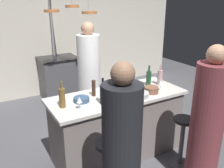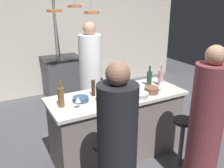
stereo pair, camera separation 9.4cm
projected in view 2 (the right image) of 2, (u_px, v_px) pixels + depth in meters
The scene contains 22 objects.
ground_plane at pixel (117, 153), 3.47m from camera, with size 9.00×9.00×0.00m, color #4C4C51.
back_wall at pixel (54, 35), 5.40m from camera, with size 6.40×0.16×2.60m, color beige.
kitchen_island at pixel (117, 125), 3.31m from camera, with size 1.80×0.72×0.90m.
stove_range at pixel (62, 77), 5.35m from camera, with size 0.80×0.64×0.89m.
chef at pixel (91, 79), 4.06m from camera, with size 0.37×0.37×1.74m.
bar_stool_right at pixel (182, 141), 3.09m from camera, with size 0.28×0.28×0.68m.
guest_right at pixel (205, 128), 2.61m from camera, with size 0.35×0.35×1.67m.
bar_stool_left at pixel (105, 168), 2.60m from camera, with size 0.28×0.28×0.68m.
guest_left at pixel (117, 158), 2.15m from camera, with size 0.34×0.34×1.63m.
overhead_pot_rack at pixel (67, 21), 4.54m from camera, with size 0.91×1.30×2.17m.
cutting_board at pixel (116, 88), 3.35m from camera, with size 0.32×0.22×0.02m, color #997047.
pepper_mill at pixel (93, 88), 3.10m from camera, with size 0.05×0.05×0.21m, color #382319.
wine_bottle_amber at pixel (61, 97), 2.78m from camera, with size 0.07×0.07×0.31m.
wine_bottle_dark at pixel (102, 94), 2.86m from camera, with size 0.07×0.07×0.32m.
wine_bottle_rose at pixel (161, 78), 3.46m from camera, with size 0.07×0.07×0.30m.
wine_bottle_green at pixel (149, 78), 3.45m from camera, with size 0.07×0.07×0.29m.
wine_glass_near_right_guest at pixel (135, 84), 3.23m from camera, with size 0.07×0.07×0.15m.
wine_glass_by_chef at pixel (78, 100), 2.73m from camera, with size 0.07×0.07×0.15m.
wine_glass_near_left_guest at pixel (161, 84), 3.26m from camera, with size 0.07×0.07×0.15m.
mixing_bowl_wooden at pixel (151, 90), 3.20m from camera, with size 0.19×0.19×0.08m, color brown.
mixing_bowl_blue at pixel (81, 99), 2.96m from camera, with size 0.19×0.19×0.06m, color #334C6B.
mixing_bowl_steel at pixel (140, 95), 3.07m from camera, with size 0.22×0.22×0.06m, color #B7B7BC.
Camera 2 is at (-1.45, -2.55, 2.09)m, focal length 39.17 mm.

